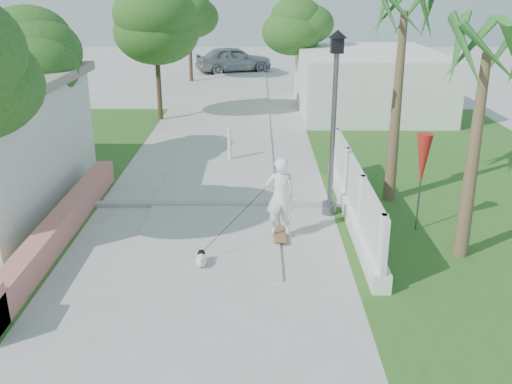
{
  "coord_description": "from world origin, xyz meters",
  "views": [
    {
      "loc": [
        1.12,
        -7.69,
        5.42
      ],
      "look_at": [
        1.07,
        4.06,
        1.1
      ],
      "focal_mm": 40.0,
      "sensor_mm": 36.0,
      "label": 1
    }
  ],
  "objects_px": {
    "patio_umbrella": "(423,161)",
    "bollard": "(229,143)",
    "skateboarder": "(246,213)",
    "dog": "(201,259)",
    "street_lamp": "(334,118)",
    "parked_car": "(234,59)"
  },
  "relations": [
    {
      "from": "dog",
      "to": "parked_car",
      "type": "distance_m",
      "value": 27.0
    },
    {
      "from": "patio_umbrella",
      "to": "parked_car",
      "type": "relative_size",
      "value": 0.48
    },
    {
      "from": "street_lamp",
      "to": "bollard",
      "type": "bearing_deg",
      "value": 120.96
    },
    {
      "from": "parked_car",
      "to": "dog",
      "type": "bearing_deg",
      "value": 161.15
    },
    {
      "from": "street_lamp",
      "to": "bollard",
      "type": "height_order",
      "value": "street_lamp"
    },
    {
      "from": "street_lamp",
      "to": "parked_car",
      "type": "bearing_deg",
      "value": 97.92
    },
    {
      "from": "bollard",
      "to": "skateboarder",
      "type": "relative_size",
      "value": 0.55
    },
    {
      "from": "street_lamp",
      "to": "parked_car",
      "type": "relative_size",
      "value": 0.92
    },
    {
      "from": "patio_umbrella",
      "to": "parked_car",
      "type": "height_order",
      "value": "patio_umbrella"
    },
    {
      "from": "bollard",
      "to": "parked_car",
      "type": "bearing_deg",
      "value": 91.9
    },
    {
      "from": "parked_car",
      "to": "bollard",
      "type": "bearing_deg",
      "value": 162.15
    },
    {
      "from": "street_lamp",
      "to": "dog",
      "type": "relative_size",
      "value": 8.65
    },
    {
      "from": "patio_umbrella",
      "to": "dog",
      "type": "relative_size",
      "value": 4.48
    },
    {
      "from": "dog",
      "to": "street_lamp",
      "type": "bearing_deg",
      "value": 41.27
    },
    {
      "from": "skateboarder",
      "to": "dog",
      "type": "bearing_deg",
      "value": 42.24
    },
    {
      "from": "patio_umbrella",
      "to": "bollard",
      "type": "bearing_deg",
      "value": 129.91
    },
    {
      "from": "bollard",
      "to": "parked_car",
      "type": "distance_m",
      "value": 19.59
    },
    {
      "from": "street_lamp",
      "to": "skateboarder",
      "type": "height_order",
      "value": "street_lamp"
    },
    {
      "from": "skateboarder",
      "to": "bollard",
      "type": "bearing_deg",
      "value": -89.1
    },
    {
      "from": "skateboarder",
      "to": "dog",
      "type": "relative_size",
      "value": 3.84
    },
    {
      "from": "patio_umbrella",
      "to": "skateboarder",
      "type": "relative_size",
      "value": 1.17
    },
    {
      "from": "dog",
      "to": "parked_car",
      "type": "relative_size",
      "value": 0.11
    }
  ]
}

